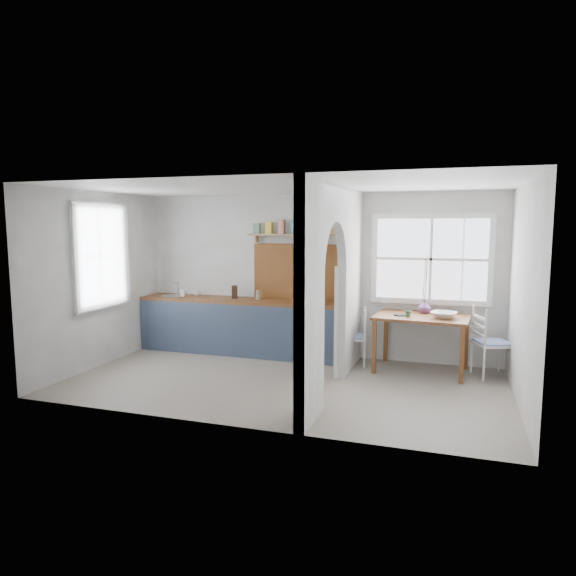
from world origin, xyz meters
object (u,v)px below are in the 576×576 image
(dining_table, at_px, (421,344))
(chair_left, at_px, (353,336))
(kettle, at_px, (315,296))
(chair_right, at_px, (493,342))
(vase, at_px, (425,307))

(dining_table, distance_m, chair_left, 1.01)
(dining_table, distance_m, kettle, 1.72)
(dining_table, relative_size, chair_left, 1.51)
(chair_left, distance_m, chair_right, 1.97)
(chair_left, xyz_separation_m, vase, (1.03, 0.16, 0.48))
(chair_left, height_order, kettle, kettle)
(chair_left, relative_size, chair_right, 0.88)
(chair_right, height_order, kettle, kettle)
(dining_table, bearing_deg, vase, 89.86)
(dining_table, xyz_separation_m, vase, (0.02, 0.24, 0.50))
(chair_left, distance_m, kettle, 0.84)
(vase, bearing_deg, chair_right, -12.26)
(kettle, bearing_deg, vase, -3.60)
(kettle, distance_m, vase, 1.64)
(dining_table, relative_size, kettle, 5.58)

